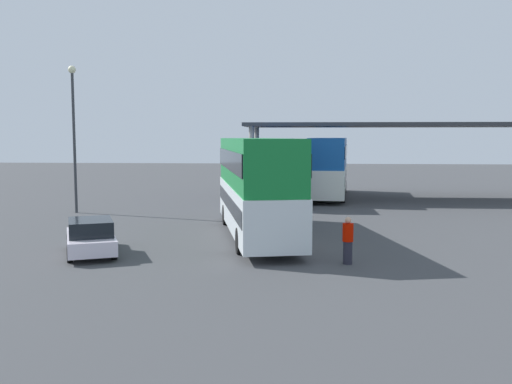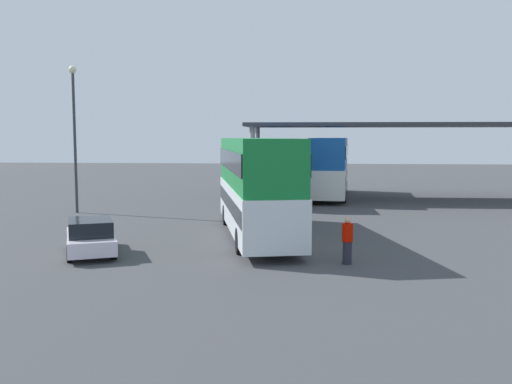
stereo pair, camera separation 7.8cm
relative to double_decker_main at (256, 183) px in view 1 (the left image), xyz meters
The scene contains 8 objects.
ground_plane 3.57m from the double_decker_main, 64.09° to the right, with size 140.00×140.00×0.00m, color #3F4043.
double_decker_main is the anchor object (origin of this frame).
parked_hatchback 7.48m from the double_decker_main, 144.84° to the right, with size 3.08×4.23×1.35m.
double_decker_near_canopy 14.20m from the double_decker_main, 88.27° to the left, with size 2.65×11.09×4.31m.
double_decker_mid_row 17.09m from the double_decker_main, 75.94° to the left, with size 3.53×11.25×4.35m.
depot_canopy 18.34m from the double_decker_main, 58.68° to the left, with size 22.59×6.21×5.38m.
lamppost_tall 13.40m from the double_decker_main, 147.66° to the left, with size 0.44×0.44×8.47m.
pedestrian_waiting 6.42m from the double_decker_main, 54.84° to the right, with size 0.38×0.38×1.66m.
Camera 1 is at (0.63, -21.92, 4.43)m, focal length 38.92 mm.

